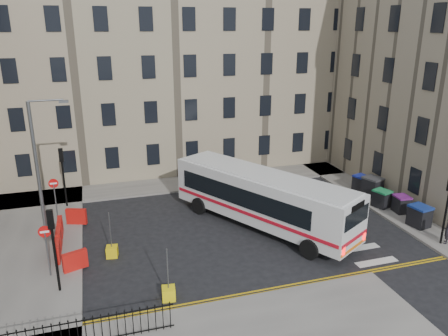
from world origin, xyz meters
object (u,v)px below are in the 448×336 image
bus (262,197)px  wheelie_bin_c (382,198)px  wheelie_bin_e (361,183)px  bollard_yellow (112,251)px  wheelie_bin_b (401,204)px  wheelie_bin_a (419,216)px  pedestrian (448,230)px  streetlamp (37,169)px  wheelie_bin_d (372,186)px  bollard_chevron (169,293)px

bus → wheelie_bin_c: size_ratio=9.34×
wheelie_bin_e → bollard_yellow: (-18.37, -4.16, -0.46)m
wheelie_bin_c → bus: bearing=162.5°
wheelie_bin_b → wheelie_bin_c: bearing=126.3°
wheelie_bin_a → wheelie_bin_b: bearing=70.5°
pedestrian → wheelie_bin_a: bearing=-134.9°
bus → bollard_yellow: bearing=157.6°
streetlamp → pedestrian: bearing=-19.1°
wheelie_bin_b → wheelie_bin_d: (-0.09, 3.10, 0.13)m
bus → pedestrian: (9.13, -5.49, -1.00)m
wheelie_bin_a → wheelie_bin_d: bearing=76.9°
pedestrian → wheelie_bin_d: bearing=-135.9°
streetlamp → pedestrian: 23.41m
pedestrian → bollard_chevron: size_ratio=2.69×
wheelie_bin_a → bollard_chevron: wheelie_bin_a is taller
wheelie_bin_b → bollard_chevron: bearing=-158.2°
bollard_chevron → wheelie_bin_b: bearing=16.4°
bollard_chevron → wheelie_bin_e: bearing=28.9°
wheelie_bin_b → bollard_chevron: wheelie_bin_b is taller
streetlamp → bus: streetlamp is taller
pedestrian → wheelie_bin_c: bearing=-130.5°
wheelie_bin_e → bus: bearing=-178.4°
wheelie_bin_c → pedestrian: pedestrian is taller
streetlamp → bollard_yellow: size_ratio=13.57×
bus → wheelie_bin_d: size_ratio=7.90×
bus → wheelie_bin_d: (9.43, 2.02, -1.10)m
pedestrian → bus: bearing=-74.6°
bollard_chevron → pedestrian: bearing=1.5°
bollard_yellow → bollard_chevron: same height
streetlamp → wheelie_bin_c: bearing=-5.3°
pedestrian → bollard_yellow: (-18.32, 4.33, -0.66)m
wheelie_bin_e → bollard_yellow: size_ratio=2.22×
streetlamp → pedestrian: streetlamp is taller
wheelie_bin_d → pedestrian: size_ratio=0.96×
wheelie_bin_a → wheelie_bin_d: (0.25, 5.19, 0.04)m
streetlamp → bus: 13.14m
bus → wheelie_bin_c: 8.91m
pedestrian → bollard_chevron: (-16.07, -0.42, -0.66)m
bus → wheelie_bin_e: bearing=-11.5°
wheelie_bin_a → bollard_chevron: bearing=179.4°
streetlamp → wheelie_bin_a: 22.83m
streetlamp → wheelie_bin_b: 22.79m
wheelie_bin_c → wheelie_bin_b: bearing=-77.1°
streetlamp → wheelie_bin_d: bearing=-0.2°
bollard_yellow → wheelie_bin_e: bearing=12.8°
wheelie_bin_a → wheelie_bin_d: 5.20m
bollard_yellow → wheelie_bin_d: bearing=9.7°
wheelie_bin_d → bollard_yellow: (-18.63, -3.18, -0.56)m
wheelie_bin_a → bus: bearing=150.7°
bollard_yellow → bollard_chevron: 5.26m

